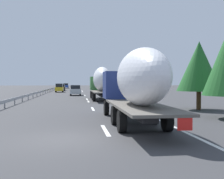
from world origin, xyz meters
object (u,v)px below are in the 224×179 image
Objects in this scene: truck_trailing at (135,83)px; car_black_suv at (62,87)px; car_blue_sedan at (66,86)px; road_sign at (108,83)px; truck_lead at (101,81)px; car_silver_hatch at (75,90)px; car_yellow_coupe at (59,88)px.

truck_trailing is 2.93× the size of car_black_suv.
car_blue_sedan reaches higher than car_black_suv.
car_blue_sedan is at bearing -0.25° from car_black_suv.
road_sign is at bearing -167.44° from car_blue_sedan.
car_blue_sedan is (25.91, -0.11, 0.01)m from car_black_suv.
truck_lead reaches higher than road_sign.
car_blue_sedan is (51.87, 3.62, 0.00)m from car_silver_hatch.
car_black_suv is (38.48, 7.14, -1.51)m from truck_lead.
road_sign is (-45.45, -10.12, 1.15)m from car_blue_sedan.
truck_lead is 29.05m from car_yellow_coupe.
car_silver_hatch is at bearing -171.82° from car_black_suv.
car_yellow_coupe is at bearing -179.85° from car_black_suv.
car_yellow_coupe is 13.78m from road_sign.
car_black_suv is 1.44× the size of road_sign.
car_silver_hatch is 9.21m from road_sign.
car_yellow_coupe is at bearing 8.16° from truck_trailing.
truck_trailing reaches higher than road_sign.
car_yellow_coupe is at bearing 179.87° from car_blue_sedan.
truck_lead is 4.08× the size of road_sign.
car_blue_sedan is 1.35× the size of road_sign.
truck_lead is 39.16m from car_black_suv.
car_yellow_coupe is 10.35m from car_black_suv.
truck_lead is at bearing -173.77° from car_blue_sedan.
car_yellow_coupe is (28.13, 7.11, -1.44)m from truck_lead.
truck_lead reaches higher than truck_trailing.
car_silver_hatch is (-15.62, -3.70, -0.06)m from car_yellow_coupe.
car_black_suv is at bearing 8.18° from car_silver_hatch.
truck_trailing is (-21.42, 0.00, -0.07)m from truck_lead.
car_black_suv is 26.23m from car_silver_hatch.
road_sign is at bearing -152.35° from car_black_suv.
road_sign is (-19.54, -10.24, 1.16)m from car_black_suv.
car_black_suv is at bearing 10.51° from truck_lead.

